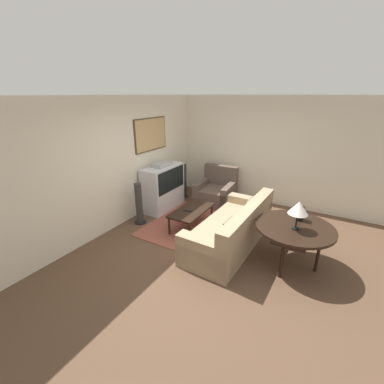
{
  "coord_description": "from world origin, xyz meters",
  "views": [
    {
      "loc": [
        -3.86,
        -1.85,
        2.72
      ],
      "look_at": [
        0.57,
        0.75,
        0.75
      ],
      "focal_mm": 24.0,
      "sensor_mm": 36.0,
      "label": 1
    }
  ],
  "objects": [
    {
      "name": "remote",
      "position": [
        0.28,
        0.67,
        0.44
      ],
      "size": [
        0.07,
        0.17,
        0.02
      ],
      "color": "black",
      "rests_on": "coffee_table"
    },
    {
      "name": "wall_back",
      "position": [
        0.01,
        2.13,
        1.36
      ],
      "size": [
        12.0,
        0.1,
        2.7
      ],
      "color": "beige",
      "rests_on": "ground_plane"
    },
    {
      "name": "area_rug",
      "position": [
        0.52,
        0.75,
        0.01
      ],
      "size": [
        2.11,
        1.62,
        0.01
      ],
      "color": "brown",
      "rests_on": "ground_plane"
    },
    {
      "name": "armchair",
      "position": [
        1.95,
        0.81,
        0.29
      ],
      "size": [
        1.01,
        0.98,
        0.93
      ],
      "rotation": [
        0.0,
        0.0,
        -1.5
      ],
      "color": "brown",
      "rests_on": "ground_plane"
    },
    {
      "name": "speaker_tower_right",
      "position": [
        1.85,
        1.76,
        0.44
      ],
      "size": [
        0.26,
        0.26,
        0.94
      ],
      "color": "black",
      "rests_on": "ground_plane"
    },
    {
      "name": "mantel_clock",
      "position": [
        0.42,
        -1.45,
        0.84
      ],
      "size": [
        0.15,
        0.1,
        0.23
      ],
      "color": "black",
      "rests_on": "console_table"
    },
    {
      "name": "table_lamp",
      "position": [
        0.05,
        -1.45,
        1.08
      ],
      "size": [
        0.3,
        0.3,
        0.47
      ],
      "color": "black",
      "rests_on": "console_table"
    },
    {
      "name": "ground_plane",
      "position": [
        0.0,
        0.0,
        0.0
      ],
      "size": [
        12.0,
        12.0,
        0.0
      ],
      "primitive_type": "plane",
      "color": "brown"
    },
    {
      "name": "wall_right",
      "position": [
        2.63,
        0.0,
        1.35
      ],
      "size": [
        0.06,
        12.0,
        2.7
      ],
      "color": "beige",
      "rests_on": "ground_plane"
    },
    {
      "name": "console_table",
      "position": [
        0.15,
        -1.43,
        0.66
      ],
      "size": [
        1.25,
        1.25,
        0.72
      ],
      "color": "black",
      "rests_on": "ground_plane"
    },
    {
      "name": "coffee_table",
      "position": [
        0.4,
        0.65,
        0.39
      ],
      "size": [
        1.1,
        0.56,
        0.43
      ],
      "color": "black",
      "rests_on": "ground_plane"
    },
    {
      "name": "couch",
      "position": [
        0.21,
        -0.35,
        0.31
      ],
      "size": [
        2.3,
        0.99,
        0.86
      ],
      "rotation": [
        0.0,
        0.0,
        3.11
      ],
      "color": "#9E8466",
      "rests_on": "ground_plane"
    },
    {
      "name": "tv",
      "position": [
        0.93,
        1.78,
        0.56
      ],
      "size": [
        1.14,
        0.53,
        1.18
      ],
      "color": "silver",
      "rests_on": "ground_plane"
    },
    {
      "name": "speaker_tower_left",
      "position": [
        0.0,
        1.76,
        0.44
      ],
      "size": [
        0.26,
        0.26,
        0.94
      ],
      "color": "black",
      "rests_on": "ground_plane"
    }
  ]
}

